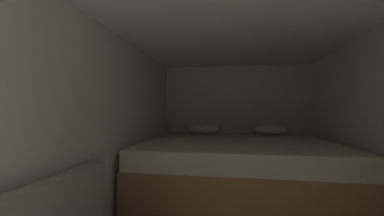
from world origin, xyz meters
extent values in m
cube|color=silver|center=(0.00, 4.21, 1.03)|extent=(2.78, 0.05, 2.07)
cube|color=silver|center=(-1.37, 1.86, 1.03)|extent=(0.05, 4.64, 2.07)
cube|color=white|center=(0.00, 1.86, 2.09)|extent=(2.78, 4.64, 0.05)
cube|color=#9E7247|center=(0.00, 3.08, 0.29)|extent=(2.56, 2.10, 0.57)
cube|color=beige|center=(0.00, 3.08, 0.69)|extent=(2.52, 2.06, 0.23)
ellipsoid|color=white|center=(-0.58, 3.94, 0.89)|extent=(0.53, 0.29, 0.18)
ellipsoid|color=white|center=(0.58, 3.94, 0.89)|extent=(0.53, 0.29, 0.18)
camera|label=1|loc=(-0.11, -0.25, 1.22)|focal=21.83mm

